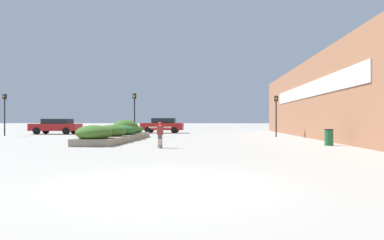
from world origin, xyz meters
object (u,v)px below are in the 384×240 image
at_px(trash_bin, 329,137).
at_px(traffic_light_far_left, 4,108).
at_px(car_center_left, 56,126).
at_px(traffic_light_right, 276,109).
at_px(traffic_light_left, 134,107).
at_px(skateboarder, 160,131).
at_px(skateboard, 160,146).
at_px(car_leftmost, 163,125).

distance_m(trash_bin, traffic_light_far_left, 26.52).
bearing_deg(car_center_left, traffic_light_right, -101.82).
height_order(trash_bin, traffic_light_left, traffic_light_left).
height_order(skateboarder, traffic_light_right, traffic_light_right).
height_order(skateboard, trash_bin, trash_bin).
bearing_deg(skateboarder, car_leftmost, 84.34).
bearing_deg(traffic_light_far_left, traffic_light_right, -0.95).
distance_m(skateboarder, traffic_light_right, 14.14).
bearing_deg(trash_bin, car_center_left, 147.26).
distance_m(skateboard, car_leftmost, 19.74).
bearing_deg(traffic_light_far_left, skateboarder, -37.73).
distance_m(car_leftmost, car_center_left, 10.66).
xyz_separation_m(skateboard, trash_bin, (8.86, 2.07, 0.38)).
distance_m(car_center_left, traffic_light_right, 21.13).
relative_size(car_center_left, traffic_light_right, 1.39).
bearing_deg(car_leftmost, car_center_left, 109.31).
relative_size(skateboarder, traffic_light_far_left, 0.32).
height_order(skateboarder, traffic_light_far_left, traffic_light_far_left).
xyz_separation_m(skateboarder, traffic_light_far_left, (-15.61, 12.08, 1.67)).
xyz_separation_m(skateboard, traffic_light_left, (-4.01, 11.78, 2.40)).
xyz_separation_m(skateboarder, car_center_left, (-12.81, 16.00, -0.01)).
xyz_separation_m(trash_bin, car_center_left, (-21.67, 13.94, 0.36)).
height_order(trash_bin, traffic_light_far_left, traffic_light_far_left).
bearing_deg(car_leftmost, skateboarder, -171.99).
bearing_deg(traffic_light_right, traffic_light_far_left, 179.05).
bearing_deg(car_center_left, skateboarder, -141.33).
bearing_deg(traffic_light_left, traffic_light_right, -0.44).
bearing_deg(skateboarder, trash_bin, -0.55).
distance_m(skateboard, skateboarder, 0.75).
height_order(car_center_left, traffic_light_left, traffic_light_left).
height_order(skateboard, car_leftmost, car_leftmost).
relative_size(skateboard, traffic_light_far_left, 0.20).
height_order(trash_bin, car_center_left, car_center_left).
relative_size(traffic_light_left, traffic_light_right, 1.08).
bearing_deg(car_center_left, traffic_light_far_left, 144.52).
relative_size(car_leftmost, traffic_light_right, 1.32).
bearing_deg(skateboard, traffic_light_far_left, 128.60).
bearing_deg(skateboard, skateboarder, 0.00).
bearing_deg(trash_bin, traffic_light_far_left, 157.75).
bearing_deg(traffic_light_far_left, car_center_left, 54.52).
distance_m(skateboard, traffic_light_right, 14.24).
height_order(skateboarder, traffic_light_left, traffic_light_left).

